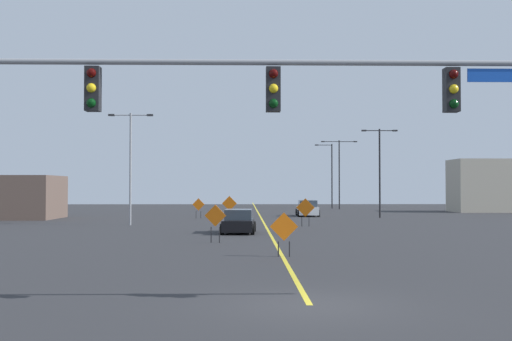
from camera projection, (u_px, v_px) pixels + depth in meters
The scene contains 16 objects.
ground at pixel (310, 305), 14.73m from camera, with size 176.99×176.99×0.00m, color #2D2D30.
road_centre_stripe at pixel (259, 215), 63.87m from camera, with size 0.16×98.33×0.01m.
traffic_signal_assembly at pixel (187, 100), 14.79m from camera, with size 17.06×0.44×6.33m.
street_lamp_near_right at pixel (331, 173), 82.19m from camera, with size 2.30×0.24×8.45m.
street_lamp_mid_left at pixel (339, 168), 79.32m from camera, with size 4.56×0.24×8.69m.
street_lamp_near_left at pixel (380, 165), 57.23m from camera, with size 3.28×0.24×8.09m.
street_lamp_far_right at pixel (131, 159), 46.18m from camera, with size 3.28×0.24×8.24m.
construction_sign_left_shoulder at pixel (284, 229), 25.12m from camera, with size 1.14×0.05×1.77m.
construction_sign_left_lane at pixel (198, 206), 56.45m from camera, with size 1.10×0.15×1.78m.
construction_sign_median_near at pixel (229, 204), 56.01m from camera, with size 1.33×0.20×2.00m.
construction_sign_right_lane at pixel (305, 209), 44.61m from camera, with size 1.30×0.30×1.99m.
construction_sign_right_shoulder at pixel (215, 218), 31.41m from camera, with size 1.08×0.23×1.90m.
car_black_distant at pixel (239, 222), 38.08m from camera, with size 2.16×3.97×1.43m.
car_white_passing at pixel (307, 209), 60.56m from camera, with size 2.18×4.57×1.53m.
roadside_building_east at pixel (491, 186), 70.73m from camera, with size 8.76×5.10×5.91m.
roadside_building_west at pixel (1, 197), 55.50m from camera, with size 9.89×6.55×3.80m.
Camera 1 is at (-1.55, -14.79, 2.77)m, focal length 44.17 mm.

